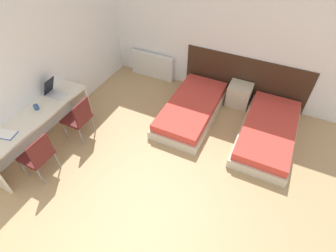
% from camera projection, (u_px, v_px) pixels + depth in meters
% --- Properties ---
extents(wall_back, '(5.59, 0.05, 2.70)m').
position_uv_depth(wall_back, '(213.00, 32.00, 5.20)').
color(wall_back, white).
rests_on(wall_back, ground_plane).
extents(wall_left, '(0.05, 5.56, 2.70)m').
position_uv_depth(wall_left, '(39.00, 59.00, 4.43)').
color(wall_left, white).
rests_on(wall_left, ground_plane).
extents(headboard_panel, '(2.59, 0.03, 0.98)m').
position_uv_depth(headboard_panel, '(244.00, 79.00, 5.52)').
color(headboard_panel, '#382316').
rests_on(headboard_panel, ground_plane).
extents(bed_near_window, '(0.97, 1.98, 0.34)m').
position_uv_depth(bed_near_window, '(192.00, 109.00, 5.33)').
color(bed_near_window, beige).
rests_on(bed_near_window, ground_plane).
extents(bed_near_door, '(0.97, 1.98, 0.34)m').
position_uv_depth(bed_near_door, '(268.00, 132.00, 4.85)').
color(bed_near_door, beige).
rests_on(bed_near_door, ground_plane).
extents(nightstand, '(0.47, 0.41, 0.48)m').
position_uv_depth(nightstand, '(239.00, 95.00, 5.54)').
color(nightstand, beige).
rests_on(nightstand, ground_plane).
extents(radiator, '(1.09, 0.12, 0.59)m').
position_uv_depth(radiator, '(152.00, 65.00, 6.28)').
color(radiator, silver).
rests_on(radiator, ground_plane).
extents(desk, '(0.53, 2.05, 0.75)m').
position_uv_depth(desk, '(37.00, 122.00, 4.43)').
color(desk, beige).
rests_on(desk, ground_plane).
extents(chair_near_laptop, '(0.43, 0.43, 0.86)m').
position_uv_depth(chair_near_laptop, '(79.00, 117.00, 4.67)').
color(chair_near_laptop, '#511919').
rests_on(chair_near_laptop, ground_plane).
extents(chair_near_notebook, '(0.43, 0.43, 0.86)m').
position_uv_depth(chair_near_notebook, '(38.00, 155.00, 4.05)').
color(chair_near_notebook, '#511919').
rests_on(chair_near_notebook, ground_plane).
extents(laptop, '(0.36, 0.24, 0.33)m').
position_uv_depth(laptop, '(54.00, 92.00, 4.66)').
color(laptop, silver).
rests_on(laptop, desk).
extents(open_notebook, '(0.35, 0.26, 0.02)m').
position_uv_depth(open_notebook, '(5.00, 134.00, 3.99)').
color(open_notebook, '#1E4793').
rests_on(open_notebook, desk).
extents(mug, '(0.08, 0.08, 0.09)m').
position_uv_depth(mug, '(36.00, 107.00, 4.39)').
color(mug, '#2D5184').
rests_on(mug, desk).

